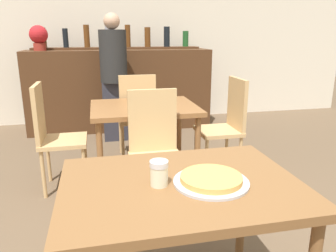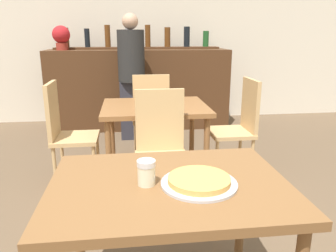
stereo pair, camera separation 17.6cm
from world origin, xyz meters
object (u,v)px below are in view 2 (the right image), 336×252
at_px(chair_far_side_left, 65,128).
at_px(pizza_tray, 199,181).
at_px(chair_far_side_back, 151,112).
at_px(person_standing, 132,74).
at_px(chair_far_side_right, 239,123).
at_px(chair_far_side_front, 161,145).
at_px(cheese_shaker, 146,172).
at_px(potted_plant, 61,36).

xyz_separation_m(chair_far_side_left, pizza_tray, (0.86, -1.65, 0.21)).
bearing_deg(chair_far_side_back, person_standing, -76.72).
xyz_separation_m(chair_far_side_right, person_standing, (-1.00, 1.33, 0.33)).
xyz_separation_m(chair_far_side_front, chair_far_side_back, (-0.00, 1.10, 0.00)).
bearing_deg(person_standing, chair_far_side_right, -53.24).
bearing_deg(cheese_shaker, chair_far_side_left, 111.58).
distance_m(chair_far_side_front, chair_far_side_right, 0.98).
xyz_separation_m(chair_far_side_front, pizza_tray, (0.05, -1.10, 0.21)).
height_order(chair_far_side_back, cheese_shaker, chair_far_side_back).
bearing_deg(chair_far_side_left, chair_far_side_right, -90.00).
relative_size(pizza_tray, potted_plant, 1.01).
bearing_deg(potted_plant, chair_far_side_front, -65.08).
bearing_deg(potted_plant, chair_far_side_right, -43.98).
relative_size(chair_far_side_back, chair_far_side_right, 1.00).
height_order(chair_far_side_left, cheese_shaker, chair_far_side_left).
relative_size(person_standing, potted_plant, 4.91).
height_order(chair_far_side_right, cheese_shaker, chair_far_side_right).
xyz_separation_m(chair_far_side_front, cheese_shaker, (-0.17, -1.07, 0.25)).
height_order(chair_far_side_left, chair_far_side_right, same).
bearing_deg(pizza_tray, chair_far_side_right, 65.33).
relative_size(chair_far_side_back, potted_plant, 2.92).
height_order(chair_far_side_front, chair_far_side_back, same).
height_order(chair_far_side_left, potted_plant, potted_plant).
distance_m(chair_far_side_right, potted_plant, 2.80).
relative_size(chair_far_side_right, pizza_tray, 2.89).
bearing_deg(chair_far_side_left, potted_plant, 9.42).
xyz_separation_m(chair_far_side_front, person_standing, (-0.19, 1.88, 0.33)).
xyz_separation_m(chair_far_side_left, person_standing, (0.63, 1.33, 0.33)).
xyz_separation_m(cheese_shaker, potted_plant, (-0.95, 3.48, 0.54)).
distance_m(chair_far_side_right, pizza_tray, 1.83).
distance_m(chair_far_side_back, chair_far_side_left, 0.98).
bearing_deg(cheese_shaker, chair_far_side_right, 58.72).
bearing_deg(cheese_shaker, chair_far_side_front, 80.89).
bearing_deg(chair_far_side_front, chair_far_side_right, 34.05).
bearing_deg(chair_far_side_back, pizza_tray, 91.40).
relative_size(chair_far_side_right, person_standing, 0.59).
height_order(chair_far_side_left, person_standing, person_standing).
xyz_separation_m(cheese_shaker, person_standing, (-0.01, 2.95, 0.08)).
height_order(cheese_shaker, potted_plant, potted_plant).
xyz_separation_m(chair_far_side_right, pizza_tray, (-0.76, -1.65, 0.21)).
distance_m(chair_far_side_front, potted_plant, 2.77).
height_order(pizza_tray, cheese_shaker, cheese_shaker).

